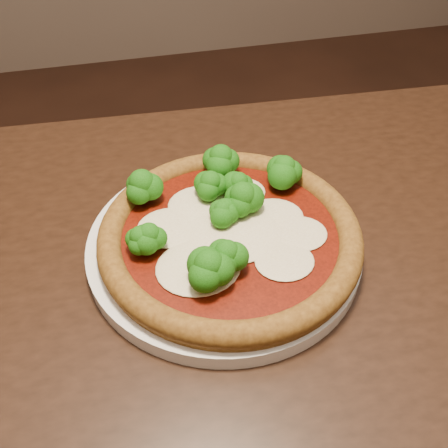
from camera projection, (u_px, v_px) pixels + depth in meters
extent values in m
plane|color=black|center=(278.00, 410.00, 1.21)|extent=(4.00, 4.00, 0.00)
cube|color=black|center=(203.00, 296.00, 0.54)|extent=(1.30, 0.79, 0.04)
cylinder|color=white|center=(224.00, 244.00, 0.56)|extent=(0.30, 0.30, 0.02)
cylinder|color=brown|center=(230.00, 238.00, 0.54)|extent=(0.28, 0.28, 0.01)
torus|color=brown|center=(230.00, 234.00, 0.54)|extent=(0.28, 0.28, 0.03)
cylinder|color=#621004|center=(230.00, 233.00, 0.54)|extent=(0.23, 0.23, 0.00)
ellipsoid|color=#F1E4C0|center=(224.00, 186.00, 0.59)|extent=(0.05, 0.04, 0.00)
ellipsoid|color=#F1E4C0|center=(169.00, 227.00, 0.54)|extent=(0.07, 0.06, 0.01)
ellipsoid|color=#F1E4C0|center=(240.00, 192.00, 0.58)|extent=(0.06, 0.05, 0.00)
ellipsoid|color=#F1E4C0|center=(300.00, 233.00, 0.53)|extent=(0.06, 0.05, 0.00)
ellipsoid|color=#F1E4C0|center=(237.00, 230.00, 0.54)|extent=(0.11, 0.10, 0.01)
ellipsoid|color=#F1E4C0|center=(200.00, 204.00, 0.57)|extent=(0.07, 0.07, 0.01)
ellipsoid|color=#F1E4C0|center=(198.00, 267.00, 0.50)|extent=(0.09, 0.08, 0.01)
ellipsoid|color=#F1E4C0|center=(273.00, 217.00, 0.55)|extent=(0.07, 0.06, 0.01)
ellipsoid|color=#F1E4C0|center=(284.00, 261.00, 0.50)|extent=(0.06, 0.06, 0.00)
ellipsoid|color=#248214|center=(227.00, 254.00, 0.48)|extent=(0.04, 0.04, 0.04)
ellipsoid|color=#248214|center=(223.00, 211.00, 0.53)|extent=(0.04, 0.04, 0.03)
ellipsoid|color=#248214|center=(221.00, 158.00, 0.59)|extent=(0.05, 0.05, 0.04)
ellipsoid|color=#248214|center=(140.00, 238.00, 0.50)|extent=(0.04, 0.04, 0.03)
ellipsoid|color=#248214|center=(226.00, 209.00, 0.54)|extent=(0.03, 0.03, 0.03)
ellipsoid|color=#248214|center=(142.00, 184.00, 0.56)|extent=(0.05, 0.05, 0.04)
ellipsoid|color=#248214|center=(149.00, 236.00, 0.50)|extent=(0.04, 0.04, 0.03)
ellipsoid|color=#248214|center=(239.00, 183.00, 0.56)|extent=(0.04, 0.04, 0.03)
ellipsoid|color=#248214|center=(209.00, 267.00, 0.47)|extent=(0.05, 0.05, 0.04)
ellipsoid|color=#248214|center=(243.00, 197.00, 0.54)|extent=(0.05, 0.05, 0.04)
ellipsoid|color=#248214|center=(284.00, 169.00, 0.58)|extent=(0.05, 0.05, 0.04)
ellipsoid|color=#248214|center=(210.00, 183.00, 0.56)|extent=(0.04, 0.04, 0.04)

